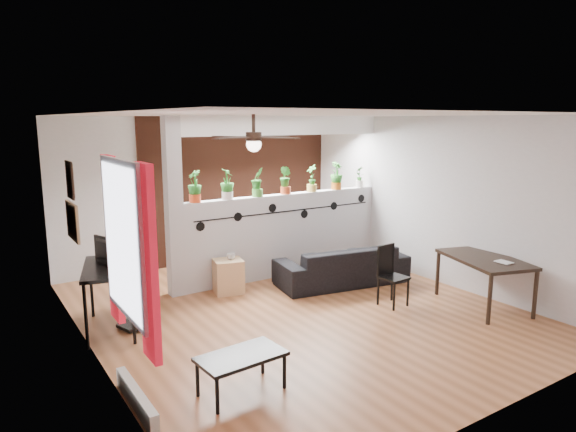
{
  "coord_description": "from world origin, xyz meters",
  "views": [
    {
      "loc": [
        -3.71,
        -5.45,
        2.53
      ],
      "look_at": [
        0.26,
        0.6,
        1.18
      ],
      "focal_mm": 32.0,
      "sensor_mm": 36.0,
      "label": 1
    }
  ],
  "objects_px": {
    "potted_plant_1": "(227,183)",
    "potted_plant_6": "(360,176)",
    "cup": "(231,256)",
    "potted_plant_3": "(286,179)",
    "potted_plant_2": "(257,181)",
    "sofa": "(342,266)",
    "potted_plant_4": "(312,177)",
    "office_chair": "(134,294)",
    "cube_shelf": "(228,276)",
    "dining_table": "(485,263)",
    "potted_plant_0": "(195,185)",
    "folding_chair": "(389,270)",
    "coffee_table": "(241,359)",
    "computer_desk": "(109,272)",
    "ceiling_fan": "(254,140)",
    "potted_plant_5": "(337,175)"
  },
  "relations": [
    {
      "from": "dining_table",
      "to": "folding_chair",
      "type": "distance_m",
      "value": 1.29
    },
    {
      "from": "potted_plant_4",
      "to": "potted_plant_6",
      "type": "relative_size",
      "value": 1.2
    },
    {
      "from": "potted_plant_0",
      "to": "folding_chair",
      "type": "distance_m",
      "value": 3.03
    },
    {
      "from": "potted_plant_0",
      "to": "computer_desk",
      "type": "distance_m",
      "value": 1.88
    },
    {
      "from": "computer_desk",
      "to": "office_chair",
      "type": "distance_m",
      "value": 0.42
    },
    {
      "from": "folding_chair",
      "to": "coffee_table",
      "type": "xyz_separation_m",
      "value": [
        -2.84,
        -0.97,
        -0.16
      ]
    },
    {
      "from": "potted_plant_6",
      "to": "dining_table",
      "type": "xyz_separation_m",
      "value": [
        -0.13,
        -2.77,
        -0.94
      ]
    },
    {
      "from": "ceiling_fan",
      "to": "potted_plant_2",
      "type": "xyz_separation_m",
      "value": [
        1.07,
        1.8,
        -0.72
      ]
    },
    {
      "from": "cup",
      "to": "potted_plant_3",
      "type": "bearing_deg",
      "value": 16.0
    },
    {
      "from": "potted_plant_6",
      "to": "sofa",
      "type": "relative_size",
      "value": 0.19
    },
    {
      "from": "ceiling_fan",
      "to": "potted_plant_5",
      "type": "distance_m",
      "value": 3.28
    },
    {
      "from": "potted_plant_5",
      "to": "potted_plant_4",
      "type": "bearing_deg",
      "value": -180.0
    },
    {
      "from": "potted_plant_2",
      "to": "potted_plant_6",
      "type": "distance_m",
      "value": 2.11
    },
    {
      "from": "potted_plant_0",
      "to": "potted_plant_4",
      "type": "distance_m",
      "value": 2.11
    },
    {
      "from": "office_chair",
      "to": "dining_table",
      "type": "distance_m",
      "value": 4.66
    },
    {
      "from": "potted_plant_6",
      "to": "cup",
      "type": "bearing_deg",
      "value": -172.99
    },
    {
      "from": "sofa",
      "to": "coffee_table",
      "type": "distance_m",
      "value": 3.54
    },
    {
      "from": "potted_plant_0",
      "to": "folding_chair",
      "type": "xyz_separation_m",
      "value": [
        2.0,
        -2.0,
        -1.1
      ]
    },
    {
      "from": "potted_plant_4",
      "to": "sofa",
      "type": "distance_m",
      "value": 1.59
    },
    {
      "from": "sofa",
      "to": "potted_plant_5",
      "type": "bearing_deg",
      "value": -113.16
    },
    {
      "from": "potted_plant_2",
      "to": "computer_desk",
      "type": "relative_size",
      "value": 0.37
    },
    {
      "from": "potted_plant_6",
      "to": "folding_chair",
      "type": "bearing_deg",
      "value": -120.17
    },
    {
      "from": "cube_shelf",
      "to": "computer_desk",
      "type": "relative_size",
      "value": 0.41
    },
    {
      "from": "potted_plant_2",
      "to": "potted_plant_0",
      "type": "bearing_deg",
      "value": 180.0
    },
    {
      "from": "potted_plant_0",
      "to": "computer_desk",
      "type": "bearing_deg",
      "value": -151.84
    },
    {
      "from": "ceiling_fan",
      "to": "cup",
      "type": "bearing_deg",
      "value": 74.16
    },
    {
      "from": "office_chair",
      "to": "computer_desk",
      "type": "bearing_deg",
      "value": 173.45
    },
    {
      "from": "sofa",
      "to": "folding_chair",
      "type": "bearing_deg",
      "value": 97.96
    },
    {
      "from": "potted_plant_1",
      "to": "potted_plant_4",
      "type": "xyz_separation_m",
      "value": [
        1.58,
        0.0,
        -0.01
      ]
    },
    {
      "from": "potted_plant_4",
      "to": "potted_plant_3",
      "type": "bearing_deg",
      "value": 180.0
    },
    {
      "from": "potted_plant_2",
      "to": "sofa",
      "type": "height_order",
      "value": "potted_plant_2"
    },
    {
      "from": "potted_plant_3",
      "to": "potted_plant_6",
      "type": "distance_m",
      "value": 1.58
    },
    {
      "from": "folding_chair",
      "to": "coffee_table",
      "type": "relative_size",
      "value": 1.0
    },
    {
      "from": "potted_plant_2",
      "to": "coffee_table",
      "type": "relative_size",
      "value": 0.55
    },
    {
      "from": "dining_table",
      "to": "potted_plant_5",
      "type": "bearing_deg",
      "value": 98.16
    },
    {
      "from": "potted_plant_0",
      "to": "sofa",
      "type": "distance_m",
      "value": 2.59
    },
    {
      "from": "potted_plant_4",
      "to": "potted_plant_1",
      "type": "bearing_deg",
      "value": 180.0
    },
    {
      "from": "potted_plant_5",
      "to": "folding_chair",
      "type": "distance_m",
      "value": 2.37
    },
    {
      "from": "sofa",
      "to": "computer_desk",
      "type": "relative_size",
      "value": 1.59
    },
    {
      "from": "potted_plant_0",
      "to": "cup",
      "type": "height_order",
      "value": "potted_plant_0"
    },
    {
      "from": "potted_plant_1",
      "to": "sofa",
      "type": "height_order",
      "value": "potted_plant_1"
    },
    {
      "from": "potted_plant_1",
      "to": "potted_plant_6",
      "type": "bearing_deg",
      "value": 0.0
    },
    {
      "from": "potted_plant_3",
      "to": "office_chair",
      "type": "relative_size",
      "value": 0.49
    },
    {
      "from": "office_chair",
      "to": "cube_shelf",
      "type": "bearing_deg",
      "value": 17.29
    },
    {
      "from": "potted_plant_3",
      "to": "potted_plant_4",
      "type": "bearing_deg",
      "value": 0.0
    },
    {
      "from": "potted_plant_0",
      "to": "office_chair",
      "type": "xyz_separation_m",
      "value": [
        -1.19,
        -0.82,
        -1.19
      ]
    },
    {
      "from": "potted_plant_1",
      "to": "potted_plant_2",
      "type": "bearing_deg",
      "value": 0.0
    },
    {
      "from": "potted_plant_1",
      "to": "dining_table",
      "type": "relative_size",
      "value": 0.33
    },
    {
      "from": "cube_shelf",
      "to": "office_chair",
      "type": "distance_m",
      "value": 1.62
    },
    {
      "from": "office_chair",
      "to": "folding_chair",
      "type": "distance_m",
      "value": 3.4
    }
  ]
}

